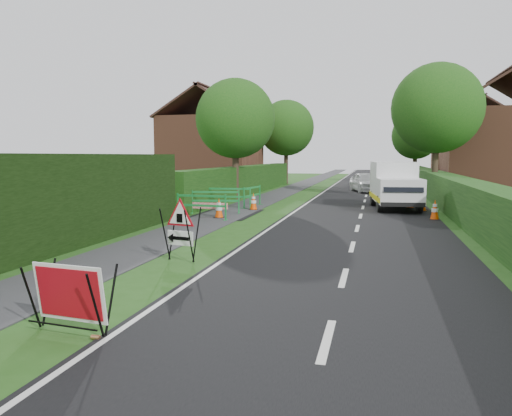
{
  "coord_description": "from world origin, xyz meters",
  "views": [
    {
      "loc": [
        3.09,
        -8.91,
        2.45
      ],
      "look_at": [
        0.03,
        3.74,
        1.08
      ],
      "focal_mm": 35.0,
      "sensor_mm": 36.0,
      "label": 1
    }
  ],
  "objects_px": {
    "hatchback_car": "(366,182)",
    "works_van": "(395,184)",
    "triangle_sign": "(179,225)",
    "red_rect_sign": "(69,294)"
  },
  "relations": [
    {
      "from": "triangle_sign",
      "to": "works_van",
      "type": "xyz_separation_m",
      "value": [
        5.22,
        13.17,
        0.28
      ]
    },
    {
      "from": "red_rect_sign",
      "to": "triangle_sign",
      "type": "height_order",
      "value": "triangle_sign"
    },
    {
      "from": "hatchback_car",
      "to": "works_van",
      "type": "bearing_deg",
      "value": -97.4
    },
    {
      "from": "works_van",
      "to": "triangle_sign",
      "type": "bearing_deg",
      "value": -117.71
    },
    {
      "from": "triangle_sign",
      "to": "hatchback_car",
      "type": "height_order",
      "value": "hatchback_car"
    },
    {
      "from": "triangle_sign",
      "to": "hatchback_car",
      "type": "xyz_separation_m",
      "value": [
        3.71,
        23.7,
        -0.18
      ]
    },
    {
      "from": "triangle_sign",
      "to": "red_rect_sign",
      "type": "bearing_deg",
      "value": -73.33
    },
    {
      "from": "triangle_sign",
      "to": "works_van",
      "type": "distance_m",
      "value": 14.17
    },
    {
      "from": "hatchback_car",
      "to": "red_rect_sign",
      "type": "bearing_deg",
      "value": -112.32
    },
    {
      "from": "red_rect_sign",
      "to": "triangle_sign",
      "type": "bearing_deg",
      "value": 100.64
    }
  ]
}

